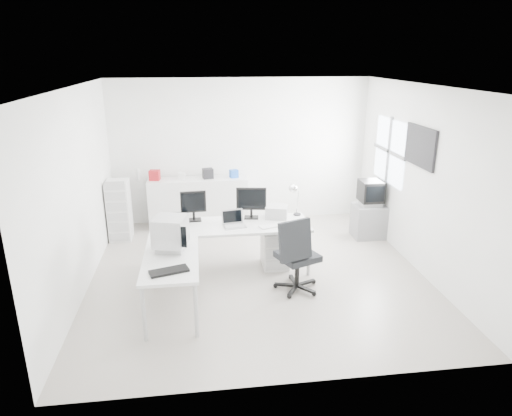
{
  "coord_description": "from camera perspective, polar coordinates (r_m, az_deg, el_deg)",
  "views": [
    {
      "loc": [
        -0.85,
        -6.28,
        3.21
      ],
      "look_at": [
        0.0,
        0.2,
        1.0
      ],
      "focal_mm": 32.0,
      "sensor_mm": 36.0,
      "label": 1
    }
  ],
  "objects": [
    {
      "name": "drawer_pedestal",
      "position": [
        7.25,
        2.38,
        -5.01
      ],
      "size": [
        0.4,
        0.5,
        0.6
      ],
      "primitive_type": "cube",
      "color": "silver",
      "rests_on": "floor"
    },
    {
      "name": "right_wall",
      "position": [
        7.34,
        19.98,
        3.28
      ],
      "size": [
        0.02,
        5.0,
        2.8
      ],
      "primitive_type": "cube",
      "color": "silver",
      "rests_on": "floor"
    },
    {
      "name": "clutter_box_a",
      "position": [
        8.83,
        -12.56,
        4.02
      ],
      "size": [
        0.21,
        0.19,
        0.19
      ],
      "primitive_type": "cube",
      "rotation": [
        0.0,
        0.0,
        -0.15
      ],
      "color": "maroon",
      "rests_on": "sideboard"
    },
    {
      "name": "laptop",
      "position": [
        6.82,
        -2.74,
        -1.44
      ],
      "size": [
        0.41,
        0.41,
        0.23
      ],
      "primitive_type": null,
      "rotation": [
        0.0,
        0.0,
        0.18
      ],
      "color": "#B7B7BA",
      "rests_on": "main_desk"
    },
    {
      "name": "wall_picture",
      "position": [
        7.31,
        19.85,
        7.26
      ],
      "size": [
        0.04,
        0.9,
        0.6
      ],
      "primitive_type": null,
      "color": "black",
      "rests_on": "right_wall"
    },
    {
      "name": "window",
      "position": [
        8.34,
        16.32,
        6.81
      ],
      "size": [
        0.02,
        1.2,
        1.1
      ],
      "primitive_type": null,
      "color": "white",
      "rests_on": "right_wall"
    },
    {
      "name": "crt_tv",
      "position": [
        8.45,
        14.16,
        1.79
      ],
      "size": [
        0.5,
        0.48,
        0.45
      ],
      "primitive_type": null,
      "color": "black",
      "rests_on": "tv_cabinet"
    },
    {
      "name": "office_chair",
      "position": [
        6.45,
        5.23,
        -5.58
      ],
      "size": [
        0.86,
        0.86,
        1.14
      ],
      "primitive_type": null,
      "rotation": [
        0.0,
        0.0,
        0.39
      ],
      "color": "#25272A",
      "rests_on": "floor"
    },
    {
      "name": "main_desk",
      "position": [
        7.09,
        -3.15,
        -4.91
      ],
      "size": [
        2.4,
        0.8,
        0.75
      ],
      "primitive_type": null,
      "color": "silver",
      "rests_on": "floor"
    },
    {
      "name": "lcd_monitor_small",
      "position": [
        7.09,
        -7.83,
        0.3
      ],
      "size": [
        0.4,
        0.25,
        0.49
      ],
      "primitive_type": null,
      "rotation": [
        0.0,
        0.0,
        0.06
      ],
      "color": "black",
      "rests_on": "main_desk"
    },
    {
      "name": "ceiling",
      "position": [
        6.35,
        0.24,
        14.98
      ],
      "size": [
        5.0,
        5.0,
        0.01
      ],
      "primitive_type": "cube",
      "color": "white",
      "rests_on": "back_wall"
    },
    {
      "name": "white_keyboard",
      "position": [
        6.88,
        2.3,
        -2.19
      ],
      "size": [
        0.49,
        0.29,
        0.02
      ],
      "primitive_type": "cube",
      "rotation": [
        0.0,
        0.0,
        0.33
      ],
      "color": "silver",
      "rests_on": "main_desk"
    },
    {
      "name": "tv_cabinet",
      "position": [
        8.61,
        13.89,
        -1.59
      ],
      "size": [
        0.56,
        0.46,
        0.61
      ],
      "primitive_type": "cube",
      "color": "slate",
      "rests_on": "floor"
    },
    {
      "name": "clutter_box_b",
      "position": [
        8.8,
        -9.29,
        3.97
      ],
      "size": [
        0.14,
        0.12,
        0.12
      ],
      "primitive_type": "cube",
      "rotation": [
        0.0,
        0.0,
        -0.16
      ],
      "color": "silver",
      "rests_on": "sideboard"
    },
    {
      "name": "inkjet_printer",
      "position": [
        7.01,
        -10.22,
        -1.51
      ],
      "size": [
        0.43,
        0.35,
        0.15
      ],
      "primitive_type": "cube",
      "rotation": [
        0.0,
        0.0,
        -0.05
      ],
      "color": "black",
      "rests_on": "main_desk"
    },
    {
      "name": "white_mouse",
      "position": [
        6.98,
        4.66,
        -1.8
      ],
      "size": [
        0.05,
        0.05,
        0.05
      ],
      "primitive_type": "sphere",
      "color": "silver",
      "rests_on": "main_desk"
    },
    {
      "name": "crt_monitor",
      "position": [
        6.07,
        -10.65,
        -3.22
      ],
      "size": [
        0.49,
        0.49,
        0.46
      ],
      "primitive_type": null,
      "rotation": [
        0.0,
        0.0,
        -0.27
      ],
      "color": "#B7B7BA",
      "rests_on": "side_desk"
    },
    {
      "name": "clutter_bottle",
      "position": [
        8.89,
        -14.47,
        4.09
      ],
      "size": [
        0.07,
        0.07,
        0.22
      ],
      "primitive_type": "cylinder",
      "color": "silver",
      "rests_on": "sideboard"
    },
    {
      "name": "black_keyboard",
      "position": [
        5.56,
        -10.82,
        -7.74
      ],
      "size": [
        0.49,
        0.31,
        0.03
      ],
      "primitive_type": "cube",
      "rotation": [
        0.0,
        0.0,
        0.31
      ],
      "color": "black",
      "rests_on": "side_desk"
    },
    {
      "name": "sideboard",
      "position": [
        8.95,
        -7.2,
        0.73
      ],
      "size": [
        1.9,
        0.47,
        0.95
      ],
      "primitive_type": "cube",
      "color": "silver",
      "rests_on": "floor"
    },
    {
      "name": "floor",
      "position": [
        7.1,
        0.21,
        -8.18
      ],
      "size": [
        5.0,
        5.0,
        0.01
      ],
      "primitive_type": "cube",
      "color": "beige",
      "rests_on": "ground"
    },
    {
      "name": "clutter_box_d",
      "position": [
        8.82,
        -2.78,
        4.31
      ],
      "size": [
        0.18,
        0.17,
        0.15
      ],
      "primitive_type": "cube",
      "rotation": [
        0.0,
        0.0,
        0.28
      ],
      "color": "blue",
      "rests_on": "sideboard"
    },
    {
      "name": "back_wall",
      "position": [
        9.0,
        -1.93,
        7.08
      ],
      "size": [
        5.0,
        0.02,
        2.8
      ],
      "primitive_type": "cube",
      "color": "silver",
      "rests_on": "floor"
    },
    {
      "name": "lcd_monitor_large",
      "position": [
        7.13,
        -0.59,
        0.59
      ],
      "size": [
        0.49,
        0.26,
        0.49
      ],
      "primitive_type": null,
      "rotation": [
        0.0,
        0.0,
        -0.15
      ],
      "color": "black",
      "rests_on": "main_desk"
    },
    {
      "name": "laser_printer",
      "position": [
        7.21,
        2.6,
        -0.47
      ],
      "size": [
        0.4,
        0.37,
        0.19
      ],
      "primitive_type": "cube",
      "rotation": [
        0.0,
        0.0,
        -0.26
      ],
      "color": "#A5A5A5",
      "rests_on": "main_desk"
    },
    {
      "name": "desk_lamp",
      "position": [
        7.3,
        5.21,
        1.01
      ],
      "size": [
        0.17,
        0.17,
        0.5
      ],
      "primitive_type": null,
      "rotation": [
        0.0,
        0.0,
        0.02
      ],
      "color": "silver",
      "rests_on": "main_desk"
    },
    {
      "name": "left_wall",
      "position": [
        6.74,
        -21.35,
        1.79
      ],
      "size": [
        0.02,
        5.0,
        2.8
      ],
      "primitive_type": "cube",
      "color": "silver",
      "rests_on": "floor"
    },
    {
      "name": "clutter_box_c",
      "position": [
        8.79,
        -6.04,
        4.32
      ],
      "size": [
        0.22,
        0.2,
        0.19
      ],
      "primitive_type": "cube",
      "rotation": [
        0.0,
        0.0,
        0.19
      ],
      "color": "black",
      "rests_on": "sideboard"
    },
    {
      "name": "side_desk",
      "position": [
        6.1,
        -10.41,
        -9.37
      ],
      "size": [
        0.7,
        1.4,
        0.75
      ],
      "primitive_type": null,
      "color": "silver",
      "rests_on": "floor"
    },
    {
      "name": "filing_cabinet",
      "position": [
        8.56,
        -16.71,
        -0.28
      ],
      "size": [
        0.38,
        0.45,
        1.09
      ],
      "primitive_type": "cube",
      "color": "silver",
      "rests_on": "floor"
    }
  ]
}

